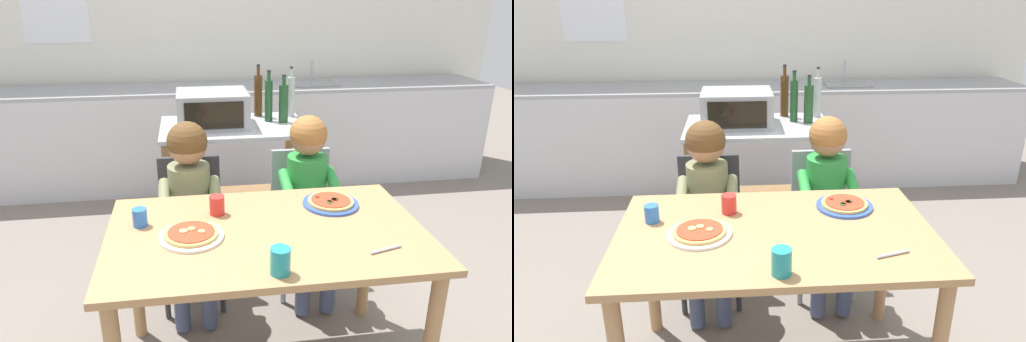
% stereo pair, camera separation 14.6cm
% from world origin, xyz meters
% --- Properties ---
extents(ground_plane, '(11.08, 11.08, 0.00)m').
position_xyz_m(ground_plane, '(0.00, 1.11, 0.00)').
color(ground_plane, slate).
extents(back_wall_tiled, '(5.42, 0.14, 2.70)m').
position_xyz_m(back_wall_tiled, '(-0.00, 2.83, 1.35)').
color(back_wall_tiled, white).
rests_on(back_wall_tiled, ground).
extents(kitchen_counter, '(4.87, 0.60, 1.09)m').
position_xyz_m(kitchen_counter, '(0.00, 2.42, 0.45)').
color(kitchen_counter, silver).
rests_on(kitchen_counter, ground).
extents(kitchen_island_cart, '(0.94, 0.61, 0.86)m').
position_xyz_m(kitchen_island_cart, '(-0.01, 1.25, 0.57)').
color(kitchen_island_cart, '#B7BABF').
rests_on(kitchen_island_cart, ground).
extents(toaster_oven, '(0.45, 0.38, 0.22)m').
position_xyz_m(toaster_oven, '(-0.14, 1.26, 0.97)').
color(toaster_oven, '#999BA0').
rests_on(toaster_oven, kitchen_island_cart).
extents(bottle_slim_sauce, '(0.06, 0.06, 0.36)m').
position_xyz_m(bottle_slim_sauce, '(0.19, 1.47, 1.00)').
color(bottle_slim_sauce, '#4C2D14').
rests_on(bottle_slim_sauce, kitchen_island_cart).
extents(bottle_squat_spirits, '(0.06, 0.06, 0.32)m').
position_xyz_m(bottle_squat_spirits, '(0.33, 1.28, 0.99)').
color(bottle_squat_spirits, '#1E4723').
rests_on(bottle_squat_spirits, kitchen_island_cart).
extents(bottle_dark_olive_oil, '(0.05, 0.05, 0.34)m').
position_xyz_m(bottle_dark_olive_oil, '(0.24, 1.32, 1.00)').
color(bottle_dark_olive_oil, '#1E4723').
rests_on(bottle_dark_olive_oil, kitchen_island_cart).
extents(bottle_tall_green_wine, '(0.05, 0.05, 0.34)m').
position_xyz_m(bottle_tall_green_wine, '(0.41, 1.43, 1.00)').
color(bottle_tall_green_wine, '#ADB7B2').
rests_on(bottle_tall_green_wine, kitchen_island_cart).
extents(dining_table, '(1.32, 0.81, 0.74)m').
position_xyz_m(dining_table, '(0.00, 0.00, 0.64)').
color(dining_table, '#AD7F51').
rests_on(dining_table, ground).
extents(dining_chair_left, '(0.36, 0.36, 0.81)m').
position_xyz_m(dining_chair_left, '(-0.31, 0.67, 0.48)').
color(dining_chair_left, '#333338').
rests_on(dining_chair_left, ground).
extents(dining_chair_right, '(0.36, 0.36, 0.81)m').
position_xyz_m(dining_chair_right, '(0.34, 0.71, 0.48)').
color(dining_chair_right, gray).
rests_on(dining_chair_right, ground).
extents(child_in_olive_shirt, '(0.32, 0.42, 1.04)m').
position_xyz_m(child_in_olive_shirt, '(-0.31, 0.55, 0.69)').
color(child_in_olive_shirt, '#424C6B').
rests_on(child_in_olive_shirt, ground).
extents(child_in_green_shirt, '(0.32, 0.42, 1.04)m').
position_xyz_m(child_in_green_shirt, '(0.34, 0.59, 0.68)').
color(child_in_green_shirt, '#424C6B').
rests_on(child_in_green_shirt, ground).
extents(pizza_plate_white, '(0.26, 0.26, 0.03)m').
position_xyz_m(pizza_plate_white, '(-0.31, -0.02, 0.76)').
color(pizza_plate_white, white).
rests_on(pizza_plate_white, dining_table).
extents(pizza_plate_blue_rimmed, '(0.26, 0.26, 0.03)m').
position_xyz_m(pizza_plate_blue_rimmed, '(0.34, 0.20, 0.76)').
color(pizza_plate_blue_rimmed, '#3356B7').
rests_on(pizza_plate_blue_rimmed, dining_table).
extents(drinking_cup_blue, '(0.06, 0.06, 0.08)m').
position_xyz_m(drinking_cup_blue, '(-0.52, 0.12, 0.78)').
color(drinking_cup_blue, blue).
rests_on(drinking_cup_blue, dining_table).
extents(drinking_cup_red, '(0.07, 0.07, 0.09)m').
position_xyz_m(drinking_cup_red, '(-0.19, 0.18, 0.79)').
color(drinking_cup_red, red).
rests_on(drinking_cup_red, dining_table).
extents(drinking_cup_teal, '(0.07, 0.07, 0.10)m').
position_xyz_m(drinking_cup_teal, '(-0.01, -0.32, 0.79)').
color(drinking_cup_teal, teal).
rests_on(drinking_cup_teal, dining_table).
extents(serving_spoon, '(0.14, 0.05, 0.01)m').
position_xyz_m(serving_spoon, '(0.42, -0.23, 0.75)').
color(serving_spoon, '#B7BABF').
rests_on(serving_spoon, dining_table).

